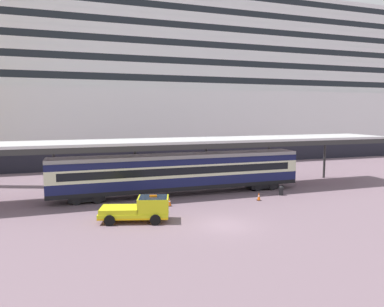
# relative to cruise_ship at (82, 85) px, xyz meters

# --- Properties ---
(ground_plane) EXTENTS (400.00, 400.00, 0.00)m
(ground_plane) POSITION_rel_cruise_ship_xyz_m (8.62, -40.67, -12.87)
(ground_plane) COLOR slate
(cruise_ship) EXTENTS (165.38, 22.32, 36.89)m
(cruise_ship) POSITION_rel_cruise_ship_xyz_m (0.00, 0.00, 0.00)
(cruise_ship) COLOR black
(cruise_ship) RESTS_ON ground
(platform_canopy) EXTENTS (47.83, 5.99, 5.53)m
(platform_canopy) POSITION_rel_cruise_ship_xyz_m (8.34, -29.73, -7.58)
(platform_canopy) COLOR silver
(platform_canopy) RESTS_ON ground
(train_carriage) EXTENTS (25.20, 2.81, 4.11)m
(train_carriage) POSITION_rel_cruise_ship_xyz_m (8.34, -30.14, -10.56)
(train_carriage) COLOR black
(train_carriage) RESTS_ON ground
(service_truck) EXTENTS (5.56, 3.37, 2.02)m
(service_truck) POSITION_rel_cruise_ship_xyz_m (2.97, -37.78, -11.88)
(service_truck) COLOR yellow
(service_truck) RESTS_ON ground
(traffic_cone_near) EXTENTS (0.36, 0.36, 0.75)m
(traffic_cone_near) POSITION_rel_cruise_ship_xyz_m (14.65, -34.86, -12.50)
(traffic_cone_near) COLOR black
(traffic_cone_near) RESTS_ON ground
(traffic_cone_mid) EXTENTS (0.36, 0.36, 0.75)m
(traffic_cone_mid) POSITION_rel_cruise_ship_xyz_m (6.15, -34.17, -12.51)
(traffic_cone_mid) COLOR black
(traffic_cone_mid) RESTS_ON ground
(quay_bollard) EXTENTS (0.48, 0.48, 0.96)m
(quay_bollard) POSITION_rel_cruise_ship_xyz_m (17.82, -33.66, -12.36)
(quay_bollard) COLOR black
(quay_bollard) RESTS_ON ground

